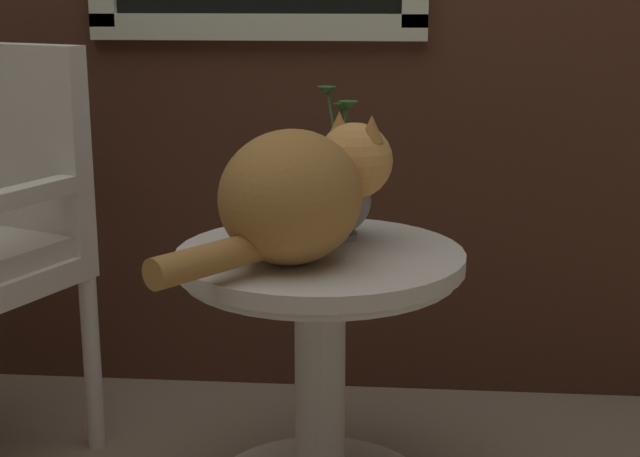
% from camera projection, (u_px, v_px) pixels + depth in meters
% --- Properties ---
extents(wicker_side_table, '(0.62, 0.62, 0.60)m').
position_uv_depth(wicker_side_table, '(320.00, 337.00, 2.08)').
color(wicker_side_table, silver).
rests_on(wicker_side_table, ground_plane).
extents(cat, '(0.44, 0.55, 0.29)m').
position_uv_depth(cat, '(299.00, 192.00, 1.92)').
color(cat, '#AD7A3D').
rests_on(cat, wicker_side_table).
extents(pewter_vase_with_ivy, '(0.15, 0.15, 0.33)m').
position_uv_depth(pewter_vase_with_ivy, '(338.00, 193.00, 2.11)').
color(pewter_vase_with_ivy, '#99999E').
rests_on(pewter_vase_with_ivy, wicker_side_table).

